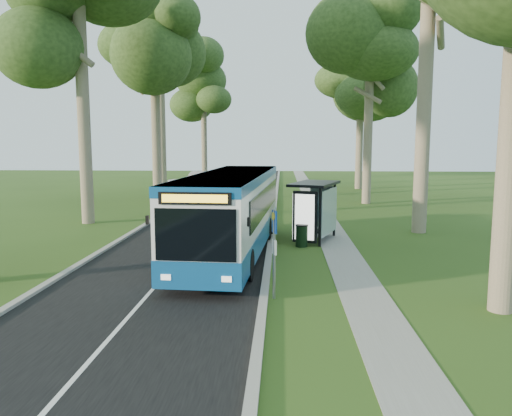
{
  "coord_description": "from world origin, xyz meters",
  "views": [
    {
      "loc": [
        0.52,
        -19.48,
        4.58
      ],
      "look_at": [
        -0.67,
        2.95,
        1.6
      ],
      "focal_mm": 35.0,
      "sensor_mm": 36.0,
      "label": 1
    }
  ],
  "objects_px": {
    "bus": "(232,213)",
    "car_silver": "(198,178)",
    "car_white": "(176,189)",
    "bus_shelter": "(318,201)",
    "litter_bin": "(302,236)",
    "bus_stop_sign": "(274,243)"
  },
  "relations": [
    {
      "from": "bus_stop_sign",
      "to": "litter_bin",
      "type": "height_order",
      "value": "bus_stop_sign"
    },
    {
      "from": "bus_shelter",
      "to": "car_white",
      "type": "height_order",
      "value": "bus_shelter"
    },
    {
      "from": "car_white",
      "to": "litter_bin",
      "type": "bearing_deg",
      "value": -72.08
    },
    {
      "from": "car_silver",
      "to": "car_white",
      "type": "bearing_deg",
      "value": -77.59
    },
    {
      "from": "bus",
      "to": "bus_shelter",
      "type": "relative_size",
      "value": 3.57
    },
    {
      "from": "bus_stop_sign",
      "to": "litter_bin",
      "type": "relative_size",
      "value": 2.71
    },
    {
      "from": "bus",
      "to": "car_silver",
      "type": "relative_size",
      "value": 2.77
    },
    {
      "from": "car_white",
      "to": "car_silver",
      "type": "relative_size",
      "value": 1.1
    },
    {
      "from": "bus_shelter",
      "to": "car_silver",
      "type": "bearing_deg",
      "value": 129.13
    },
    {
      "from": "bus_shelter",
      "to": "car_silver",
      "type": "xyz_separation_m",
      "value": [
        -10.51,
        29.38,
        -1.17
      ]
    },
    {
      "from": "car_white",
      "to": "car_silver",
      "type": "bearing_deg",
      "value": 81.65
    },
    {
      "from": "litter_bin",
      "to": "bus_shelter",
      "type": "bearing_deg",
      "value": 55.25
    },
    {
      "from": "car_white",
      "to": "bus_shelter",
      "type": "bearing_deg",
      "value": -68.48
    },
    {
      "from": "bus",
      "to": "litter_bin",
      "type": "bearing_deg",
      "value": 33.8
    },
    {
      "from": "car_white",
      "to": "car_silver",
      "type": "xyz_separation_m",
      "value": [
        -0.4,
        12.96,
        -0.11
      ]
    },
    {
      "from": "bus",
      "to": "bus_shelter",
      "type": "distance_m",
      "value": 4.63
    },
    {
      "from": "car_silver",
      "to": "bus_shelter",
      "type": "bearing_deg",
      "value": -59.67
    },
    {
      "from": "bus",
      "to": "car_white",
      "type": "distance_m",
      "value": 20.29
    },
    {
      "from": "bus_shelter",
      "to": "bus",
      "type": "bearing_deg",
      "value": -123.25
    },
    {
      "from": "bus_shelter",
      "to": "litter_bin",
      "type": "bearing_deg",
      "value": -105.29
    },
    {
      "from": "bus",
      "to": "car_silver",
      "type": "xyz_separation_m",
      "value": [
        -6.82,
        32.19,
        -0.97
      ]
    },
    {
      "from": "bus",
      "to": "bus_stop_sign",
      "type": "relative_size",
      "value": 4.76
    }
  ]
}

